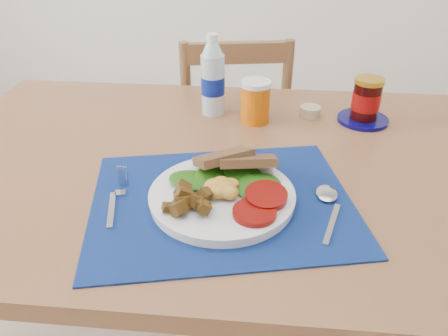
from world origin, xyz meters
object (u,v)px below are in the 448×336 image
Objects in this scene: breakfast_plate at (219,193)px; water_bottle at (213,80)px; jam_on_saucer at (366,103)px; chair_far at (233,122)px; juice_glass at (255,103)px.

breakfast_plate is 1.28× the size of water_bottle.
water_bottle is at bearing 177.74° from jam_on_saucer.
chair_far is 0.60m from jam_on_saucer.
juice_glass is 0.29m from jam_on_saucer.
jam_on_saucer is (0.40, -0.02, -0.04)m from water_bottle.
breakfast_plate is at bearing -81.80° from water_bottle.
juice_glass is (0.09, -0.41, 0.26)m from chair_far.
juice_glass is (0.12, -0.04, -0.04)m from water_bottle.
water_bottle is 0.41m from jam_on_saucer.
jam_on_saucer reaches higher than juice_glass.
breakfast_plate is at bearing -98.39° from juice_glass.
breakfast_plate is 0.43m from water_bottle.
chair_far is 0.49m from juice_glass.
water_bottle is at bearing 75.26° from chair_far.
jam_on_saucer is (0.38, -0.38, 0.26)m from chair_far.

